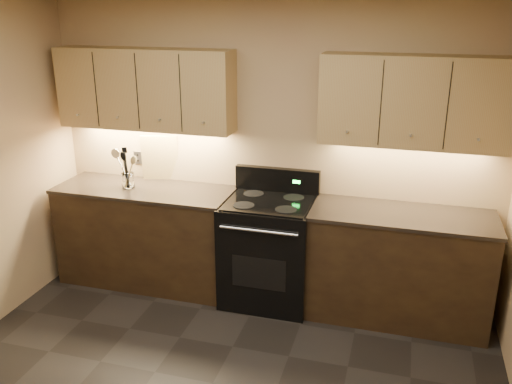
% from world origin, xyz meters
% --- Properties ---
extents(wall_back, '(4.00, 0.04, 2.60)m').
position_xyz_m(wall_back, '(0.00, 2.00, 1.30)').
color(wall_back, tan).
rests_on(wall_back, ground).
extents(counter_left, '(1.62, 0.62, 0.93)m').
position_xyz_m(counter_left, '(-1.10, 1.70, 0.47)').
color(counter_left, black).
rests_on(counter_left, ground).
extents(counter_right, '(1.46, 0.62, 0.93)m').
position_xyz_m(counter_right, '(1.18, 1.70, 0.47)').
color(counter_right, black).
rests_on(counter_right, ground).
extents(stove, '(0.76, 0.68, 1.14)m').
position_xyz_m(stove, '(0.08, 1.68, 0.48)').
color(stove, black).
rests_on(stove, ground).
extents(upper_cab_left, '(1.60, 0.30, 0.70)m').
position_xyz_m(upper_cab_left, '(-1.10, 1.85, 1.80)').
color(upper_cab_left, '#A68D53').
rests_on(upper_cab_left, wall_back).
extents(upper_cab_right, '(1.44, 0.30, 0.70)m').
position_xyz_m(upper_cab_right, '(1.18, 1.85, 1.80)').
color(upper_cab_right, '#A68D53').
rests_on(upper_cab_right, wall_back).
extents(outlet_plate, '(0.08, 0.01, 0.12)m').
position_xyz_m(outlet_plate, '(-1.30, 1.99, 1.12)').
color(outlet_plate, '#B2B5BA').
rests_on(outlet_plate, wall_back).
extents(utensil_crock, '(0.12, 0.12, 0.14)m').
position_xyz_m(utensil_crock, '(-1.24, 1.68, 0.99)').
color(utensil_crock, white).
rests_on(utensil_crock, counter_left).
extents(cutting_board, '(0.35, 0.14, 0.43)m').
position_xyz_m(cutting_board, '(-1.06, 1.97, 1.14)').
color(cutting_board, '#D9C175').
rests_on(cutting_board, counter_left).
extents(wooden_spoon, '(0.16, 0.10, 0.29)m').
position_xyz_m(wooden_spoon, '(-1.26, 1.67, 1.09)').
color(wooden_spoon, '#D9C175').
rests_on(wooden_spoon, utensil_crock).
extents(black_spoon, '(0.07, 0.12, 0.33)m').
position_xyz_m(black_spoon, '(-1.25, 1.69, 1.11)').
color(black_spoon, black).
rests_on(black_spoon, utensil_crock).
extents(black_turner, '(0.12, 0.11, 0.38)m').
position_xyz_m(black_turner, '(-1.23, 1.66, 1.13)').
color(black_turner, black).
rests_on(black_turner, utensil_crock).
extents(steel_skimmer, '(0.24, 0.11, 0.35)m').
position_xyz_m(steel_skimmer, '(-1.22, 1.67, 1.12)').
color(steel_skimmer, silver).
rests_on(steel_skimmer, utensil_crock).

